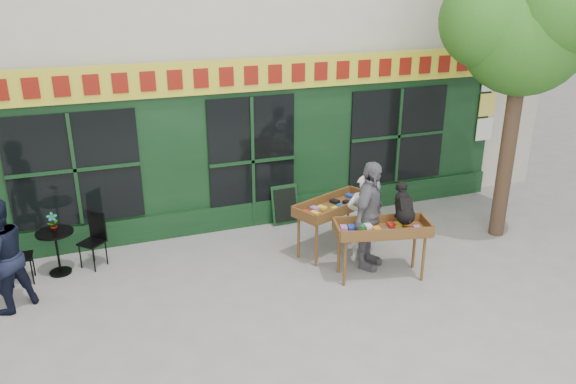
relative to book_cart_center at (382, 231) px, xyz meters
name	(u,v)px	position (x,y,z in m)	size (l,w,h in m)	color
ground	(295,279)	(-1.35, 0.40, -0.82)	(80.00, 80.00, 0.00)	slate
street_tree	(527,12)	(2.99, 0.75, 3.29)	(3.05, 2.90, 5.60)	#382619
book_cart_center	(382,231)	(0.00, 0.00, 0.00)	(1.60, 0.94, 0.99)	brown
dog	(405,203)	(0.35, -0.05, 0.47)	(0.34, 0.60, 0.60)	black
woman	(363,218)	(0.00, 0.65, -0.03)	(0.58, 0.38, 1.58)	white
book_cart_right	(334,209)	(-0.33, 1.14, 0.00)	(1.62, 1.14, 0.99)	brown
man_right	(369,216)	(-0.03, 0.39, 0.12)	(1.10, 0.46, 1.88)	slate
bistro_table	(56,244)	(-4.98, 1.97, -0.28)	(0.60, 0.60, 0.76)	black
bistro_chair_left	(13,252)	(-5.61, 1.87, -0.26)	(0.37, 0.36, 0.95)	black
bistro_chair_right	(95,235)	(-4.36, 2.08, -0.26)	(0.51, 0.51, 0.95)	black
potted_plant	(53,222)	(-4.98, 1.97, 0.11)	(0.18, 0.12, 0.33)	gray
man_left	(0,256)	(-5.68, 1.07, 0.06)	(0.85, 0.66, 1.75)	black
chalkboard	(285,205)	(-0.72, 2.59, -0.42)	(0.57, 0.22, 0.79)	black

